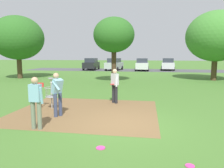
{
  "coord_description": "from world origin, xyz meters",
  "views": [
    {
      "loc": [
        0.76,
        -7.07,
        2.42
      ],
      "look_at": [
        -0.89,
        2.93,
        1.0
      ],
      "focal_mm": 34.08,
      "sensor_mm": 36.0,
      "label": 1
    }
  ],
  "objects_px": {
    "parked_car_leftmost": "(91,64)",
    "frisbee_near_basket": "(101,148)",
    "player_waiting_left": "(36,100)",
    "frisbee_mid_grass": "(190,166)",
    "tree_mid_left": "(216,36)",
    "parked_car_center_right": "(142,64)",
    "tree_mid_center": "(114,35)",
    "parked_car_rightmost": "(168,64)",
    "tree_near_left": "(18,38)",
    "player_throwing": "(115,84)",
    "player_foreground_watching": "(57,92)",
    "parked_car_center_left": "(114,64)",
    "disc_golf_basket": "(50,92)"
  },
  "relations": [
    {
      "from": "parked_car_leftmost",
      "to": "frisbee_near_basket",
      "type": "bearing_deg",
      "value": -74.64
    },
    {
      "from": "player_waiting_left",
      "to": "frisbee_near_basket",
      "type": "distance_m",
      "value": 2.75
    },
    {
      "from": "frisbee_mid_grass",
      "to": "parked_car_leftmost",
      "type": "xyz_separation_m",
      "value": [
        -9.66,
        28.02,
        0.91
      ]
    },
    {
      "from": "tree_mid_left",
      "to": "parked_car_center_right",
      "type": "distance_m",
      "value": 13.52
    },
    {
      "from": "frisbee_mid_grass",
      "to": "parked_car_center_right",
      "type": "bearing_deg",
      "value": 93.56
    },
    {
      "from": "player_waiting_left",
      "to": "tree_mid_center",
      "type": "relative_size",
      "value": 0.31
    },
    {
      "from": "frisbee_near_basket",
      "to": "parked_car_rightmost",
      "type": "xyz_separation_m",
      "value": [
        4.28,
        28.6,
        0.91
      ]
    },
    {
      "from": "parked_car_leftmost",
      "to": "tree_near_left",
      "type": "bearing_deg",
      "value": -107.47
    },
    {
      "from": "player_throwing",
      "to": "player_foreground_watching",
      "type": "bearing_deg",
      "value": -125.28
    },
    {
      "from": "player_foreground_watching",
      "to": "player_throwing",
      "type": "height_order",
      "value": "same"
    },
    {
      "from": "player_throwing",
      "to": "parked_car_rightmost",
      "type": "bearing_deg",
      "value": 78.66
    },
    {
      "from": "player_foreground_watching",
      "to": "parked_car_center_right",
      "type": "xyz_separation_m",
      "value": [
        2.67,
        24.62,
        -0.06
      ]
    },
    {
      "from": "player_foreground_watching",
      "to": "frisbee_mid_grass",
      "type": "height_order",
      "value": "player_foreground_watching"
    },
    {
      "from": "player_foreground_watching",
      "to": "parked_car_center_left",
      "type": "xyz_separation_m",
      "value": [
        -1.58,
        24.7,
        -0.06
      ]
    },
    {
      "from": "tree_mid_center",
      "to": "parked_car_center_right",
      "type": "bearing_deg",
      "value": 81.24
    },
    {
      "from": "tree_near_left",
      "to": "disc_golf_basket",
      "type": "bearing_deg",
      "value": -52.13
    },
    {
      "from": "player_foreground_watching",
      "to": "frisbee_mid_grass",
      "type": "distance_m",
      "value": 5.47
    },
    {
      "from": "frisbee_near_basket",
      "to": "tree_near_left",
      "type": "bearing_deg",
      "value": 128.5
    },
    {
      "from": "parked_car_leftmost",
      "to": "parked_car_rightmost",
      "type": "distance_m",
      "value": 11.87
    },
    {
      "from": "frisbee_near_basket",
      "to": "parked_car_leftmost",
      "type": "bearing_deg",
      "value": 105.36
    },
    {
      "from": "player_waiting_left",
      "to": "parked_car_center_right",
      "type": "height_order",
      "value": "parked_car_center_right"
    },
    {
      "from": "disc_golf_basket",
      "to": "parked_car_center_left",
      "type": "xyz_separation_m",
      "value": [
        -0.75,
        23.58,
        0.17
      ]
    },
    {
      "from": "frisbee_near_basket",
      "to": "parked_car_rightmost",
      "type": "bearing_deg",
      "value": 81.49
    },
    {
      "from": "frisbee_near_basket",
      "to": "tree_mid_center",
      "type": "relative_size",
      "value": 0.04
    },
    {
      "from": "frisbee_mid_grass",
      "to": "parked_car_leftmost",
      "type": "bearing_deg",
      "value": 109.01
    },
    {
      "from": "player_foreground_watching",
      "to": "parked_car_leftmost",
      "type": "relative_size",
      "value": 0.41
    },
    {
      "from": "player_throwing",
      "to": "player_waiting_left",
      "type": "bearing_deg",
      "value": -115.16
    },
    {
      "from": "player_throwing",
      "to": "player_waiting_left",
      "type": "relative_size",
      "value": 1.0
    },
    {
      "from": "player_foreground_watching",
      "to": "tree_mid_center",
      "type": "distance_m",
      "value": 11.23
    },
    {
      "from": "tree_mid_left",
      "to": "parked_car_center_left",
      "type": "xyz_separation_m",
      "value": [
        -11.17,
        11.26,
        -3.13
      ]
    },
    {
      "from": "disc_golf_basket",
      "to": "frisbee_mid_grass",
      "type": "bearing_deg",
      "value": -39.0
    },
    {
      "from": "disc_golf_basket",
      "to": "tree_near_left",
      "type": "xyz_separation_m",
      "value": [
        -8.49,
        10.92,
        3.27
      ]
    },
    {
      "from": "player_waiting_left",
      "to": "frisbee_mid_grass",
      "type": "relative_size",
      "value": 8.37
    },
    {
      "from": "parked_car_center_left",
      "to": "player_waiting_left",
      "type": "bearing_deg",
      "value": -86.71
    },
    {
      "from": "frisbee_near_basket",
      "to": "player_waiting_left",
      "type": "bearing_deg",
      "value": 155.77
    },
    {
      "from": "tree_mid_left",
      "to": "parked_car_leftmost",
      "type": "bearing_deg",
      "value": 142.31
    },
    {
      "from": "tree_mid_left",
      "to": "parked_car_center_right",
      "type": "xyz_separation_m",
      "value": [
        -6.92,
        11.19,
        -3.13
      ]
    },
    {
      "from": "parked_car_center_right",
      "to": "parked_car_rightmost",
      "type": "height_order",
      "value": "same"
    },
    {
      "from": "player_foreground_watching",
      "to": "parked_car_leftmost",
      "type": "height_order",
      "value": "parked_car_leftmost"
    },
    {
      "from": "player_foreground_watching",
      "to": "parked_car_rightmost",
      "type": "relative_size",
      "value": 0.4
    },
    {
      "from": "tree_near_left",
      "to": "parked_car_center_right",
      "type": "distance_m",
      "value": 17.66
    },
    {
      "from": "player_waiting_left",
      "to": "parked_car_center_right",
      "type": "relative_size",
      "value": 0.41
    },
    {
      "from": "player_throwing",
      "to": "player_waiting_left",
      "type": "height_order",
      "value": "same"
    },
    {
      "from": "player_throwing",
      "to": "tree_mid_center",
      "type": "distance_m",
      "value": 8.83
    },
    {
      "from": "player_waiting_left",
      "to": "parked_car_rightmost",
      "type": "bearing_deg",
      "value": 76.46
    },
    {
      "from": "parked_car_center_right",
      "to": "tree_mid_left",
      "type": "bearing_deg",
      "value": -58.27
    },
    {
      "from": "tree_near_left",
      "to": "parked_car_center_right",
      "type": "relative_size",
      "value": 1.47
    },
    {
      "from": "player_throwing",
      "to": "parked_car_rightmost",
      "type": "xyz_separation_m",
      "value": [
        4.7,
        23.42,
        -0.05
      ]
    },
    {
      "from": "parked_car_rightmost",
      "to": "tree_mid_center",
      "type": "bearing_deg",
      "value": -111.53
    },
    {
      "from": "player_throwing",
      "to": "frisbee_mid_grass",
      "type": "bearing_deg",
      "value": -66.22
    }
  ]
}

